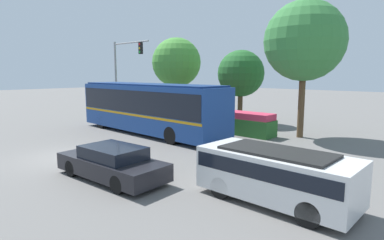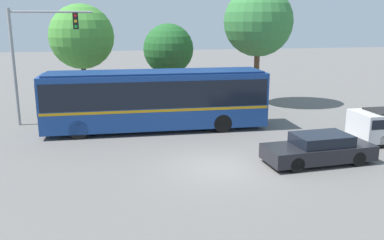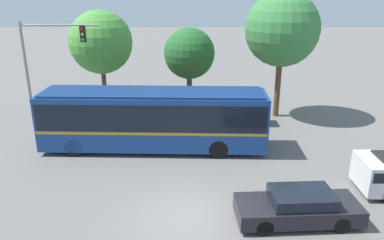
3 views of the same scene
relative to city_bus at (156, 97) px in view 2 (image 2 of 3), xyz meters
The scene contains 8 objects.
ground_plane 7.06m from the city_bus, 74.48° to the right, with size 140.00×140.00×0.00m, color slate.
city_bus is the anchor object (origin of this frame).
sedan_foreground 9.23m from the city_bus, 48.20° to the right, with size 4.74×2.06×1.26m.
traffic_light_pole 7.55m from the city_bus, 157.58° to the left, with size 4.56×0.24×6.58m.
flowering_hedge 5.26m from the city_bus, 50.02° to the left, with size 7.04×1.35×1.45m.
street_tree_left 8.29m from the city_bus, 121.73° to the left, with size 4.26×4.26×7.00m.
street_tree_centre 8.22m from the city_bus, 76.27° to the left, with size 3.62×3.62×5.73m.
street_tree_right 10.39m from the city_bus, 35.24° to the left, with size 4.77×4.77×8.22m.
Camera 2 is at (-4.36, -15.40, 5.88)m, focal length 38.42 mm.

